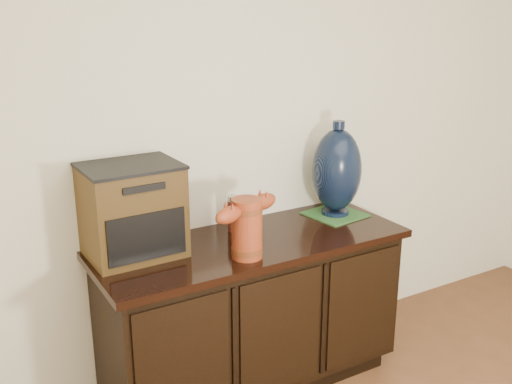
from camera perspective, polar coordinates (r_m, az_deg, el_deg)
sideboard at (r=2.91m, az=-0.38°, el=-11.35°), size 1.46×0.56×0.75m
terracotta_vessel at (r=2.52m, az=-0.87°, el=-3.14°), size 0.37×0.18×0.26m
tv_radio at (r=2.59m, az=-11.70°, el=-1.72°), size 0.41×0.33×0.40m
green_mat at (r=3.10m, az=7.53°, el=-2.11°), size 0.29×0.29×0.01m
lamp_base at (r=3.03m, az=7.71°, el=2.04°), size 0.28×0.28×0.48m
spray_can at (r=2.84m, az=-2.14°, el=-2.07°), size 0.06×0.06×0.17m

